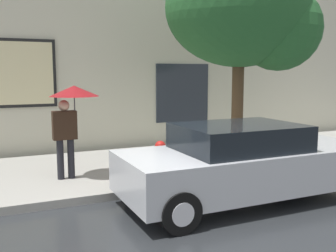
% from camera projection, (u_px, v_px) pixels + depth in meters
% --- Properties ---
extents(ground_plane, '(60.00, 60.00, 0.00)m').
position_uv_depth(ground_plane, '(182.00, 211.00, 6.63)').
color(ground_plane, '#282B2D').
extents(sidewalk, '(20.00, 4.00, 0.15)m').
position_uv_depth(sidewalk, '(126.00, 168.00, 9.33)').
color(sidewalk, gray).
rests_on(sidewalk, ground).
extents(building_facade, '(20.00, 0.67, 7.00)m').
position_uv_depth(building_facade, '(96.00, 32.00, 11.11)').
color(building_facade, beige).
rests_on(building_facade, ground).
extents(parked_car, '(4.72, 1.91, 1.42)m').
position_uv_depth(parked_car, '(247.00, 163.00, 7.09)').
color(parked_car, '#B7BABF').
rests_on(parked_car, ground).
extents(fire_hydrant, '(0.30, 0.44, 0.76)m').
position_uv_depth(fire_hydrant, '(160.00, 159.00, 8.27)').
color(fire_hydrant, red).
rests_on(fire_hydrant, sidewalk).
extents(pedestrian_with_umbrella, '(1.00, 1.00, 1.92)m').
position_uv_depth(pedestrian_with_umbrella, '(71.00, 105.00, 7.96)').
color(pedestrian_with_umbrella, black).
rests_on(pedestrian_with_umbrella, sidewalk).
extents(street_tree, '(3.59, 3.05, 5.00)m').
position_uv_depth(street_tree, '(248.00, 14.00, 9.16)').
color(street_tree, '#4C3823').
rests_on(street_tree, sidewalk).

